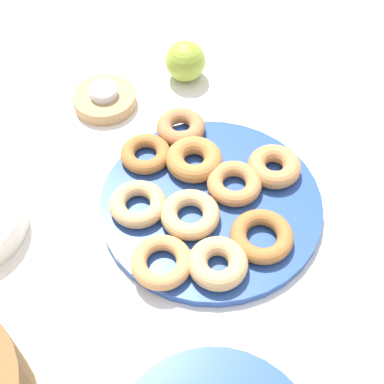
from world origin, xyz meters
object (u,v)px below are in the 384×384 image
object	(u,v)px
donut_5	(181,127)
donut_plate	(211,203)
donut_2	(190,214)
donut_8	(162,262)
donut_6	(138,204)
donut_1	(274,167)
donut_3	(218,263)
donut_4	(146,154)
candle_holder	(105,100)
donut_0	(234,184)
tealight	(103,92)
donut_9	(194,159)
apple	(185,61)
donut_7	(262,236)

from	to	relation	value
donut_5	donut_plate	bearing A→B (deg)	-175.29
donut_2	donut_8	distance (m)	0.09
donut_5	donut_6	xyz separation A→B (m)	(-0.14, 0.10, -0.00)
donut_1	donut_3	size ratio (longest dim) A/B	1.01
donut_4	donut_6	bearing A→B (deg)	162.99
donut_6	donut_1	bearing A→B (deg)	-84.79
donut_5	donut_3	bearing A→B (deg)	178.02
donut_2	donut_5	distance (m)	0.18
donut_plate	donut_6	size ratio (longest dim) A/B	3.99
donut_5	donut_8	distance (m)	0.26
donut_1	candle_holder	world-z (taller)	donut_1
donut_4	donut_3	bearing A→B (deg)	-165.20
donut_0	tealight	xyz separation A→B (m)	(0.26, 0.17, 0.00)
donut_9	tealight	distance (m)	0.23
donut_3	donut_9	distance (m)	0.19
donut_8	apple	distance (m)	0.42
donut_6	donut_9	xyz separation A→B (m)	(0.06, -0.10, 0.00)
donut_plate	candle_holder	world-z (taller)	candle_holder
donut_4	donut_6	distance (m)	0.10
donut_9	donut_4	bearing A→B (deg)	65.59
donut_3	donut_0	bearing A→B (deg)	-25.47
donut_8	candle_holder	size ratio (longest dim) A/B	0.77
donut_1	donut_9	xyz separation A→B (m)	(0.04, 0.12, 0.00)
donut_1	donut_2	bearing A→B (deg)	110.98
donut_3	donut_8	size ratio (longest dim) A/B	0.97
donut_5	donut_7	bearing A→B (deg)	-165.05
donut_3	donut_7	bearing A→B (deg)	-68.48
donut_6	tealight	size ratio (longest dim) A/B	1.68
donut_2	candle_holder	xyz separation A→B (m)	(0.30, 0.09, -0.02)
donut_0	donut_5	bearing A→B (deg)	21.15
tealight	donut_7	bearing A→B (deg)	-153.43
donut_7	donut_8	distance (m)	0.15
donut_6	donut_8	xyz separation A→B (m)	(-0.11, -0.01, -0.00)
donut_plate	apple	world-z (taller)	apple
donut_2	donut_3	size ratio (longest dim) A/B	1.05
donut_plate	tealight	size ratio (longest dim) A/B	6.72
donut_0	donut_4	size ratio (longest dim) A/B	1.04
donut_4	candle_holder	xyz separation A→B (m)	(0.16, 0.05, -0.02)
donut_plate	donut_9	size ratio (longest dim) A/B	3.77
donut_6	donut_7	size ratio (longest dim) A/B	0.94
candle_holder	donut_plate	bearing A→B (deg)	-154.69
donut_3	tealight	xyz separation A→B (m)	(0.39, 0.11, 0.00)
donut_5	candle_holder	size ratio (longest dim) A/B	0.73
donut_0	candle_holder	bearing A→B (deg)	33.35
donut_1	donut_7	bearing A→B (deg)	153.38
donut_2	tealight	size ratio (longest dim) A/B	1.74
donut_4	donut_8	size ratio (longest dim) A/B	0.94
donut_8	donut_9	xyz separation A→B (m)	(0.17, -0.09, 0.00)
donut_1	donut_8	size ratio (longest dim) A/B	0.97
donut_2	candle_holder	bearing A→B (deg)	16.51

